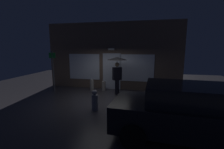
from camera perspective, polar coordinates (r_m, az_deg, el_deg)
name	(u,v)px	position (r m, az deg, el deg)	size (l,w,h in m)	color
ground_plane	(102,100)	(7.60, -3.66, -9.46)	(18.00, 18.00, 0.00)	#38353A
building_facade	(112,57)	(9.48, 0.05, 6.67)	(8.22, 0.48, 4.04)	brown
person_with_umbrella	(117,66)	(8.09, 1.91, 3.00)	(1.04, 1.04, 2.05)	black
parked_car	(191,112)	(4.78, 27.25, -12.34)	(4.34, 2.12, 1.53)	black
street_sign_post	(53,69)	(9.36, -21.02, 1.95)	(0.40, 0.07, 2.36)	#595B60
sidewalk_bollard	(104,86)	(9.15, -3.08, -4.30)	(0.22, 0.22, 0.57)	#9E998E
sidewalk_bollard_2	(92,85)	(9.14, -7.44, -4.02)	(0.22, 0.22, 0.68)	#9E998E
fire_hydrant	(95,101)	(6.32, -6.40, -9.71)	(0.26, 0.26, 0.85)	gray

